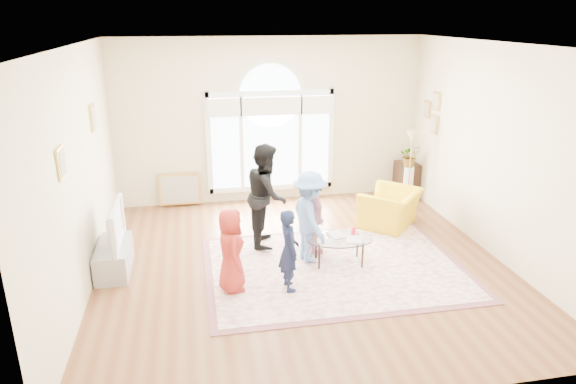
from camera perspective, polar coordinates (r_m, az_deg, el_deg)
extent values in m
plane|color=brown|center=(7.83, 1.60, -8.01)|extent=(6.00, 6.00, 0.00)
plane|color=beige|center=(10.12, -1.96, 7.87)|extent=(6.00, 0.00, 6.00)
plane|color=beige|center=(4.55, 9.89, -6.87)|extent=(6.00, 0.00, 6.00)
plane|color=beige|center=(7.24, -22.17, 1.88)|extent=(0.00, 6.00, 6.00)
plane|color=beige|center=(8.40, 22.18, 4.12)|extent=(0.00, 6.00, 6.00)
plane|color=white|center=(6.98, 1.84, 16.06)|extent=(6.00, 6.00, 0.00)
cube|color=white|center=(10.43, -1.84, 0.53)|extent=(2.50, 0.08, 0.10)
cube|color=white|center=(9.99, -1.96, 10.92)|extent=(2.50, 0.08, 0.10)
cube|color=white|center=(10.06, -8.81, 5.25)|extent=(0.10, 0.08, 2.00)
cube|color=white|center=(10.42, 4.78, 5.89)|extent=(0.10, 0.08, 2.00)
cube|color=#C6E2FF|center=(10.07, -6.96, 5.36)|extent=(0.55, 0.02, 1.80)
cube|color=#C6E2FF|center=(10.34, 3.03, 5.83)|extent=(0.55, 0.02, 1.80)
cube|color=#C6E2FF|center=(10.16, -1.90, 5.62)|extent=(1.10, 0.02, 1.80)
cylinder|color=#C6E2FF|center=(9.99, -1.96, 10.64)|extent=(1.20, 0.02, 1.20)
cube|color=white|center=(10.08, -5.19, 5.44)|extent=(0.07, 0.04, 1.80)
cube|color=white|center=(10.26, 1.35, 5.75)|extent=(0.07, 0.04, 1.80)
cube|color=white|center=(9.85, -7.09, 9.32)|extent=(0.65, 0.12, 0.35)
cube|color=white|center=(9.94, -1.87, 9.55)|extent=(1.20, 0.12, 0.35)
cube|color=white|center=(10.12, 3.21, 9.70)|extent=(0.65, 0.12, 0.35)
cube|color=tan|center=(8.37, -20.86, 7.76)|extent=(0.03, 0.34, 0.40)
cube|color=#ADA38E|center=(8.37, -20.74, 7.77)|extent=(0.01, 0.28, 0.34)
cube|color=tan|center=(6.29, -23.90, 2.99)|extent=(0.03, 0.30, 0.36)
cube|color=#ADA38E|center=(6.28, -23.74, 3.00)|extent=(0.01, 0.24, 0.30)
cube|color=tan|center=(10.05, 16.19, 9.67)|extent=(0.03, 0.28, 0.34)
cube|color=#ADA38E|center=(10.04, 16.10, 9.67)|extent=(0.01, 0.22, 0.28)
cube|color=tan|center=(10.12, 15.97, 7.27)|extent=(0.03, 0.28, 0.34)
cube|color=#ADA38E|center=(10.11, 15.88, 7.27)|extent=(0.01, 0.22, 0.28)
cube|color=tan|center=(10.39, 15.23, 8.87)|extent=(0.03, 0.26, 0.32)
cube|color=#ADA38E|center=(10.38, 15.14, 8.87)|extent=(0.01, 0.20, 0.26)
cube|color=#F1E2C0|center=(7.74, 5.21, -8.35)|extent=(3.60, 2.60, 0.02)
cube|color=#804A51|center=(7.74, 5.21, -8.38)|extent=(3.80, 2.80, 0.01)
cube|color=#95989D|center=(7.96, -18.77, -6.96)|extent=(0.45, 1.00, 0.42)
imported|color=black|center=(7.76, -19.17, -3.53)|extent=(0.14, 1.06, 0.61)
cube|color=#6676E9|center=(7.74, -18.51, -3.50)|extent=(0.02, 0.86, 0.49)
ellipsoid|color=silver|center=(7.70, 5.72, -5.21)|extent=(1.07, 0.75, 0.02)
cylinder|color=black|center=(8.01, 7.72, -5.94)|extent=(0.03, 0.03, 0.40)
cylinder|color=black|center=(7.91, 3.14, -6.14)|extent=(0.03, 0.03, 0.40)
cylinder|color=black|center=(7.69, 8.27, -7.09)|extent=(0.03, 0.03, 0.40)
cylinder|color=black|center=(7.58, 3.49, -7.31)|extent=(0.03, 0.03, 0.40)
imported|color=#B2A58C|center=(7.71, 4.65, -4.95)|extent=(0.28, 0.33, 0.03)
imported|color=#B2A58C|center=(7.65, 6.50, -5.26)|extent=(0.29, 0.34, 0.02)
cylinder|color=red|center=(7.80, 7.28, -4.39)|extent=(0.07, 0.07, 0.12)
imported|color=yellow|center=(9.25, 11.28, -1.79)|extent=(1.34, 1.34, 0.66)
cube|color=black|center=(10.89, 13.00, 1.41)|extent=(0.40, 0.50, 0.70)
cylinder|color=black|center=(10.39, 13.05, -1.44)|extent=(0.20, 0.20, 0.02)
cylinder|color=#B98842|center=(10.18, 13.33, 2.07)|extent=(0.02, 0.02, 1.35)
cone|color=#CCB284|center=(10.00, 13.64, 6.04)|extent=(0.27, 0.27, 0.22)
cylinder|color=white|center=(10.62, 13.19, 0.94)|extent=(0.20, 0.20, 0.70)
imported|color=#33722D|center=(10.46, 13.43, 3.93)|extent=(0.50, 0.47, 0.45)
cube|color=tan|center=(10.35, -11.81, -1.49)|extent=(0.80, 0.14, 0.62)
imported|color=#A72A23|center=(6.92, -6.36, -6.43)|extent=(0.42, 0.60, 1.16)
imported|color=#141C3B|center=(6.90, 0.11, -6.46)|extent=(0.31, 0.44, 1.14)
imported|color=black|center=(8.18, -2.39, -0.31)|extent=(0.75, 0.90, 1.66)
imported|color=#EFA7BC|center=(7.94, 2.84, -2.53)|extent=(0.39, 0.77, 1.25)
imported|color=#608CCF|center=(7.64, 2.41, -2.80)|extent=(0.67, 0.98, 1.40)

